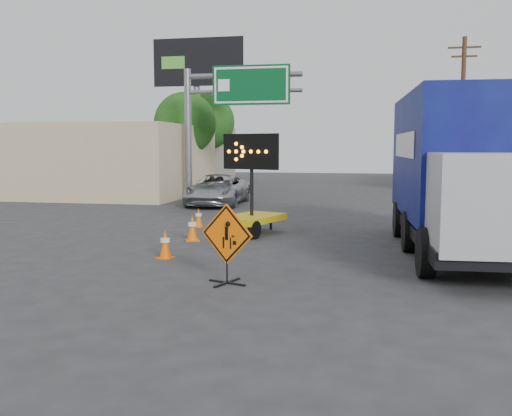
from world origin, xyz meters
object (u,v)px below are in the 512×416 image
(construction_sign, at_px, (227,242))
(arrow_board, at_px, (252,212))
(pickup_truck, at_px, (218,190))
(box_truck, at_px, (461,181))

(construction_sign, bearing_deg, arrow_board, 118.00)
(arrow_board, distance_m, pickup_truck, 9.45)
(arrow_board, bearing_deg, pickup_truck, 133.27)
(construction_sign, bearing_deg, box_truck, 61.30)
(arrow_board, distance_m, box_truck, 6.52)
(pickup_truck, bearing_deg, construction_sign, -76.12)
(construction_sign, xyz_separation_m, box_truck, (5.15, 4.45, 1.03))
(pickup_truck, bearing_deg, arrow_board, -70.15)
(arrow_board, relative_size, pickup_truck, 0.61)
(arrow_board, height_order, box_truck, box_truck)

